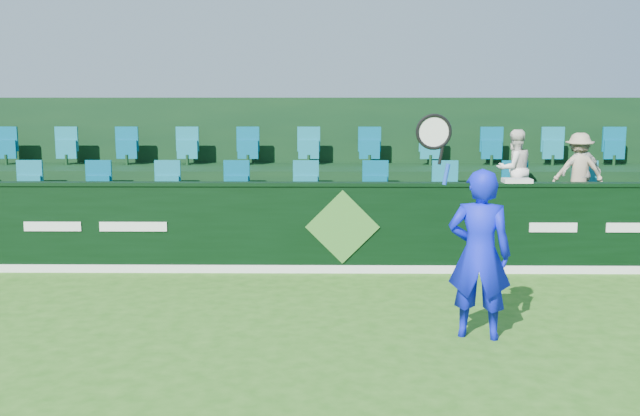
{
  "coord_description": "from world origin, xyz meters",
  "views": [
    {
      "loc": [
        -0.22,
        -6.45,
        2.56
      ],
      "look_at": [
        -0.32,
        2.8,
        1.15
      ],
      "focal_mm": 40.0,
      "sensor_mm": 36.0,
      "label": 1
    }
  ],
  "objects_px": {
    "towel": "(517,181)",
    "tennis_player": "(479,253)",
    "spectator_middle": "(582,173)",
    "spectator_right": "(579,171)",
    "spectator_left": "(514,169)"
  },
  "relations": [
    {
      "from": "towel",
      "to": "tennis_player",
      "type": "bearing_deg",
      "value": -111.47
    },
    {
      "from": "spectator_middle",
      "to": "spectator_right",
      "type": "relative_size",
      "value": 0.94
    },
    {
      "from": "spectator_middle",
      "to": "spectator_left",
      "type": "bearing_deg",
      "value": -12.08
    },
    {
      "from": "spectator_middle",
      "to": "spectator_right",
      "type": "bearing_deg",
      "value": -12.08
    },
    {
      "from": "spectator_middle",
      "to": "towel",
      "type": "bearing_deg",
      "value": 27.76
    },
    {
      "from": "tennis_player",
      "to": "spectator_middle",
      "type": "height_order",
      "value": "tennis_player"
    },
    {
      "from": "spectator_right",
      "to": "towel",
      "type": "bearing_deg",
      "value": 47.21
    },
    {
      "from": "spectator_left",
      "to": "towel",
      "type": "distance_m",
      "value": 1.15
    },
    {
      "from": "tennis_player",
      "to": "spectator_left",
      "type": "distance_m",
      "value": 4.35
    },
    {
      "from": "spectator_middle",
      "to": "spectator_right",
      "type": "height_order",
      "value": "spectator_right"
    },
    {
      "from": "spectator_middle",
      "to": "towel",
      "type": "xyz_separation_m",
      "value": [
        -1.34,
        -1.12,
        0.0
      ]
    },
    {
      "from": "tennis_player",
      "to": "spectator_right",
      "type": "height_order",
      "value": "tennis_player"
    },
    {
      "from": "towel",
      "to": "spectator_middle",
      "type": "bearing_deg",
      "value": 39.84
    },
    {
      "from": "tennis_player",
      "to": "towel",
      "type": "xyz_separation_m",
      "value": [
        1.16,
        2.96,
        0.45
      ]
    },
    {
      "from": "tennis_player",
      "to": "towel",
      "type": "height_order",
      "value": "tennis_player"
    }
  ]
}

